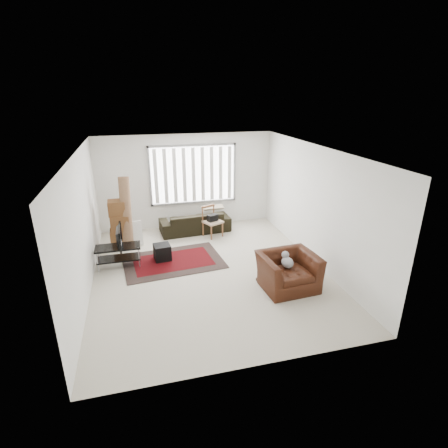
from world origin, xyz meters
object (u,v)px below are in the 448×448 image
at_px(sofa, 195,219).
at_px(armchair, 288,269).
at_px(moving_boxes, 119,226).
at_px(side_chair, 212,220).
at_px(tv_stand, 118,252).

height_order(sofa, armchair, armchair).
bearing_deg(moving_boxes, armchair, -41.55).
bearing_deg(armchair, moving_boxes, 134.49).
xyz_separation_m(side_chair, armchair, (0.90, -3.05, -0.05)).
height_order(moving_boxes, armchair, moving_boxes).
height_order(moving_boxes, side_chair, moving_boxes).
distance_m(sofa, armchair, 3.74).
xyz_separation_m(tv_stand, side_chair, (2.48, 1.22, 0.11)).
bearing_deg(tv_stand, moving_boxes, 88.88).
distance_m(sofa, side_chair, 0.62).
bearing_deg(side_chair, moving_boxes, 157.21).
bearing_deg(sofa, side_chair, 127.38).
height_order(tv_stand, armchair, armchair).
xyz_separation_m(moving_boxes, side_chair, (2.45, 0.08, -0.10)).
xyz_separation_m(sofa, side_chair, (0.40, -0.46, 0.09)).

